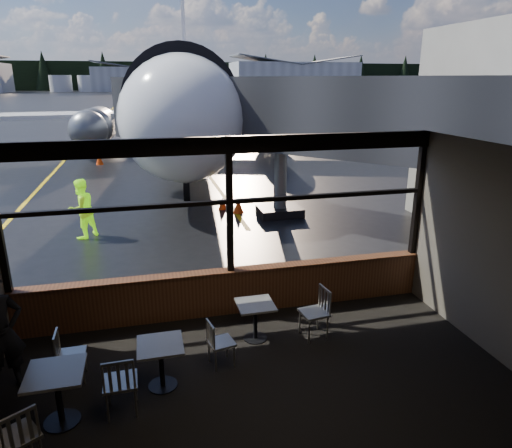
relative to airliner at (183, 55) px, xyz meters
name	(u,v)px	position (x,y,z in m)	size (l,w,h in m)	color
ground_plane	(146,97)	(-1.30, 97.83, -5.93)	(520.00, 520.00, 0.00)	black
carpet_floor	(272,413)	(-1.30, -25.17, -5.92)	(8.00, 6.00, 0.01)	black
ceiling	(275,166)	(-1.30, -25.17, -2.43)	(8.00, 6.00, 0.04)	#38332D
window_sill	(231,292)	(-1.30, -22.17, -5.48)	(8.00, 0.28, 0.90)	#512B18
window_header	(228,145)	(-1.30, -22.17, -2.58)	(8.00, 0.18, 0.30)	black
mullion_centre	(230,207)	(-1.30, -22.17, -3.73)	(0.12, 0.12, 2.60)	black
mullion_right	(418,195)	(2.65, -22.17, -3.73)	(0.12, 0.12, 2.60)	black
window_transom	(229,202)	(-1.30, -22.17, -3.63)	(8.00, 0.10, 0.08)	black
airliner	(183,55)	(0.00, 0.00, 0.00)	(32.36, 38.83, 11.87)	white
jet_bridge	(310,150)	(2.30, -16.67, -3.60)	(8.75, 10.70, 4.67)	#2E2E31
cafe_table_near	(255,321)	(-1.06, -23.24, -5.58)	(0.64, 0.64, 0.71)	#A8A39A
cafe_table_mid	(162,365)	(-2.75, -24.20, -5.56)	(0.67, 0.67, 0.74)	gray
cafe_table_left	(59,397)	(-4.12, -24.65, -5.53)	(0.73, 0.73, 0.81)	gray
chair_near_e	(314,313)	(-0.02, -23.41, -5.46)	(0.52, 0.52, 0.95)	#BCB6AA
chair_near_w	(221,343)	(-1.78, -23.86, -5.52)	(0.45, 0.45, 0.82)	beige
chair_mid_s	(120,382)	(-3.31, -24.62, -5.45)	(0.52, 0.52, 0.96)	#AAA599
chair_mid_w	(72,355)	(-4.08, -23.70, -5.51)	(0.47, 0.47, 0.86)	#ADA99C
chair_left_s	(17,437)	(-4.46, -25.36, -5.47)	(0.51, 0.51, 0.93)	#BCB7AA
passenger	(0,334)	(-5.00, -23.71, -5.00)	(0.68, 0.45, 1.87)	black
ground_crew	(81,209)	(-4.67, -16.63, -5.06)	(0.85, 0.66, 1.75)	#BFF219
cone_nose	(238,206)	(0.29, -15.17, -5.67)	(0.37, 0.37, 0.52)	#F15A07
cone_wing	(99,159)	(-5.20, -4.03, -5.65)	(0.40, 0.40, 0.56)	#F14007
hangar_mid	(143,78)	(-1.30, 162.83, -0.93)	(38.00, 15.00, 10.00)	silver
hangar_right	(294,76)	(58.70, 155.83, 0.07)	(50.00, 20.00, 12.00)	silver
fuel_tank_a	(61,84)	(-31.30, 159.83, -2.93)	(8.00, 8.00, 6.00)	silver
fuel_tank_b	(89,84)	(-21.30, 159.83, -2.93)	(8.00, 8.00, 6.00)	silver
fuel_tank_c	(117,84)	(-11.30, 159.83, -2.93)	(8.00, 8.00, 6.00)	silver
treeline	(142,76)	(-1.30, 187.83, 0.07)	(360.00, 3.00, 12.00)	black
cone_extra	(223,203)	(-0.17, -14.57, -5.72)	(0.31, 0.31, 0.43)	#EF4907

